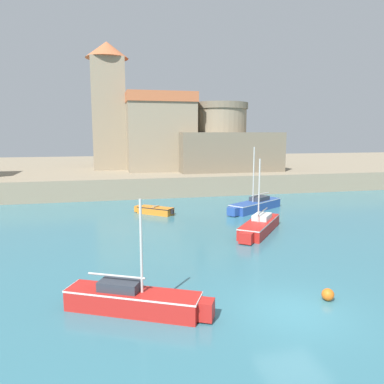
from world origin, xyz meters
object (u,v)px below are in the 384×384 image
Objects in this scene: sailboat_red_4 at (259,226)px; church at (147,127)px; sailboat_red_0 at (135,300)px; fortress at (220,145)px; dinghy_orange_1 at (155,210)px; sailboat_blue_2 at (255,205)px; mooring_buoy at (328,295)px.

church is (-4.40, 28.48, 7.05)m from sailboat_red_4.
fortress is (13.93, 33.82, 4.64)m from sailboat_red_0.
dinghy_orange_1 is at bearing 129.58° from sailboat_red_4.
fortress reaches higher than sailboat_red_0.
sailboat_red_0 is 0.44× the size of fortress.
sailboat_blue_2 is at bearing 69.61° from sailboat_red_4.
mooring_buoy is (7.71, -0.79, -0.25)m from sailboat_red_0.
mooring_buoy is at bearing -100.18° from fortress.
sailboat_red_0 is 0.90× the size of sailboat_blue_2.
dinghy_orange_1 is at bearing 104.59° from mooring_buoy.
dinghy_orange_1 is at bearing -123.26° from fortress.
mooring_buoy is at bearing -85.78° from church.
sailboat_blue_2 is (8.80, -0.52, 0.16)m from dinghy_orange_1.
fortress is (10.90, 16.62, 4.81)m from dinghy_orange_1.
sailboat_red_4 is at bearing 81.76° from mooring_buoy.
sailboat_blue_2 is 1.09× the size of sailboat_red_4.
sailboat_red_4 is 29.66m from church.
dinghy_orange_1 is 22.25m from church.
church is (-6.99, 21.50, 7.04)m from sailboat_blue_2.
sailboat_blue_2 is 12.22× the size of mooring_buoy.
sailboat_red_4 is at bearing -101.02° from fortress.
mooring_buoy is at bearing -5.87° from sailboat_red_0.
fortress is (9.10, -4.35, -2.40)m from church.
mooring_buoy is (-4.11, -17.47, -0.24)m from sailboat_blue_2.
church is 1.38× the size of fortress.
sailboat_red_0 is 10.97× the size of mooring_buoy.
fortress is at bearing 79.82° from mooring_buoy.
sailboat_blue_2 is 17.89m from fortress.
church reaches higher than dinghy_orange_1.
sailboat_blue_2 is at bearing -97.00° from fortress.
sailboat_red_0 is at bearing -133.59° from sailboat_red_4.
fortress is at bearing 78.98° from sailboat_red_4.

